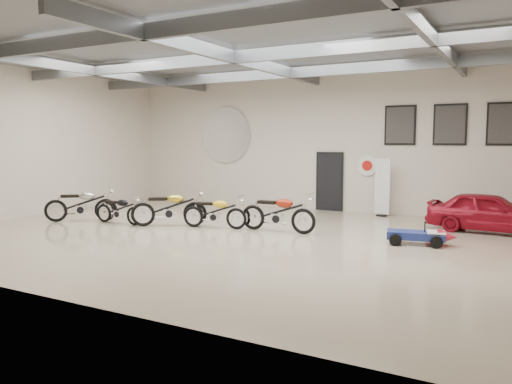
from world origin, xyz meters
The scene contains 19 objects.
floor centered at (0.00, 0.00, 0.00)m, with size 16.00×12.00×0.01m, color tan.
ceiling centered at (0.00, 0.00, 5.00)m, with size 16.00×12.00×0.01m, color slate.
back_wall centered at (0.00, 6.00, 2.50)m, with size 16.00×0.02×5.00m, color beige.
left_wall centered at (-8.00, 0.00, 2.50)m, with size 0.02×12.00×5.00m, color beige.
ceiling_beams centered at (0.00, 0.00, 4.75)m, with size 15.80×11.80×0.32m, color slate, non-canonical shape.
door centered at (0.50, 5.95, 1.05)m, with size 0.92×0.08×2.10m, color black.
logo_plaque centered at (-4.00, 5.95, 2.80)m, with size 2.30×0.06×1.16m, color silver, non-canonical shape.
poster_left centered at (3.00, 5.96, 3.10)m, with size 1.05×0.08×1.35m, color black, non-canonical shape.
poster_mid centered at (4.60, 5.96, 3.10)m, with size 1.05×0.08×1.35m, color black, non-canonical shape.
poster_right centered at (6.20, 5.96, 3.10)m, with size 1.05×0.08×1.35m, color black, non-canonical shape.
oil_sign centered at (1.90, 5.95, 1.70)m, with size 0.72×0.10×0.72m, color white, non-canonical shape.
banner_stand centered at (2.57, 5.50, 0.97)m, with size 0.53×0.21×1.94m, color white, non-canonical shape.
motorcycle_silver centered at (-5.62, -0.22, 0.57)m, with size 2.20×0.68×1.15m, color silver, non-canonical shape.
motorcycle_black centered at (-4.22, 0.01, 0.47)m, with size 1.79×0.56×0.93m, color silver, non-canonical shape.
motorcycle_gold centered at (-2.60, 0.46, 0.58)m, with size 2.23×0.69×1.16m, color silver, non-canonical shape.
motorcycle_yellow centered at (-1.17, 0.79, 0.51)m, with size 1.94×0.60×1.01m, color silver, non-canonical shape.
motorcycle_red centered at (0.73, 1.15, 0.58)m, with size 2.23×0.69×1.16m, color silver, non-canonical shape.
go_kart centered at (4.66, 1.30, 0.31)m, with size 1.70×0.76×0.62m, color navy, non-canonical shape.
vintage_car centered at (6.00, 4.00, 0.57)m, with size 3.35×1.35×1.14m, color maroon.
Camera 1 is at (6.89, -11.42, 2.61)m, focal length 35.00 mm.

